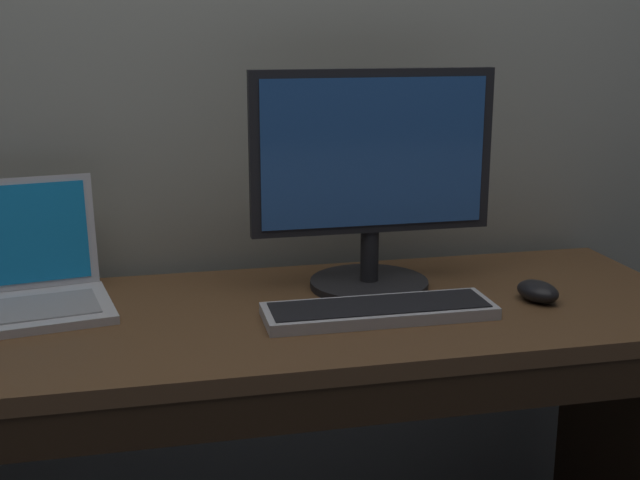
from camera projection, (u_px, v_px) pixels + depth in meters
The scene contains 5 objects.
desk at pixel (279, 415), 1.68m from camera, with size 1.71×0.61×0.73m.
laptop_silver at pixel (19, 284), 1.64m from camera, with size 0.37×0.33×0.25m.
external_monitor at pixel (372, 180), 1.72m from camera, with size 0.51×0.26×0.46m.
wired_keyboard at pixel (379, 311), 1.60m from camera, with size 0.45×0.14×0.03m.
computer_mouse at pixel (538, 291), 1.69m from camera, with size 0.07×0.10×0.04m, color black.
Camera 1 is at (-0.25, -1.53, 1.28)m, focal length 46.47 mm.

